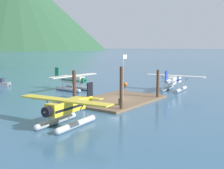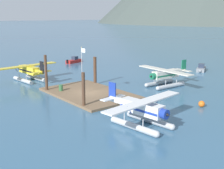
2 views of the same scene
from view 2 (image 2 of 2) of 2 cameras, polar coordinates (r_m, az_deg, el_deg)
The scene contains 13 objects.
ground_plane at distance 41.10m, azimuth -4.54°, elevation -1.94°, with size 1200.00×1200.00×0.00m, color #38607F.
dock_platform at distance 41.06m, azimuth -4.55°, elevation -1.74°, with size 13.68×8.76×0.30m, color brown.
piling_near_left at distance 42.89m, azimuth -12.85°, elevation 2.11°, with size 0.40×0.40×5.39m, color #4C3323.
piling_near_right at distance 34.73m, azimuth -5.63°, elevation -1.14°, with size 0.41×0.41×4.34m, color #4C3323.
piling_far_left at distance 46.54m, azimuth -3.36°, elevation 2.72°, with size 0.49×0.49×4.48m, color #4C3323.
flagpole at distance 39.72m, azimuth -5.87°, elevation 3.83°, with size 0.95×0.10×6.46m.
fuel_drum at distance 42.31m, azimuth -10.03°, elevation -0.63°, with size 0.62×0.62×0.88m.
mooring_buoy at distance 36.95m, azimuth 17.23°, elevation -3.67°, with size 0.77×0.77×0.77m, color orange.
seaplane_white_stbd_aft at distance 29.11m, azimuth 5.93°, elevation -5.24°, with size 7.96×10.49×3.84m.
seaplane_cream_bow_right at distance 46.04m, azimuth 10.45°, elevation 1.56°, with size 10.47×7.97×3.84m.
seaplane_yellow_port_aft at distance 50.99m, azimuth -16.00°, elevation 2.40°, with size 7.96×10.49×3.84m.
boat_red_open_west at distance 69.30m, azimuth -7.41°, elevation 4.70°, with size 2.57×4.77×1.50m.
boat_grey_open_north at distance 60.98m, azimuth 17.16°, elevation 3.02°, with size 3.30×4.44×1.50m.
Camera 2 is at (32.73, -22.37, 10.85)m, focal length 46.47 mm.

